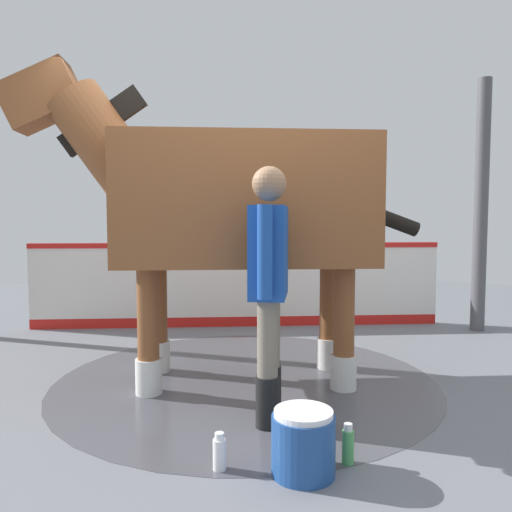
# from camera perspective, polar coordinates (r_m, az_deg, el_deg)

# --- Properties ---
(ground_plane) EXTENTS (16.00, 16.00, 0.02)m
(ground_plane) POSITION_cam_1_polar(r_m,az_deg,el_deg) (3.80, 0.45, -15.99)
(ground_plane) COLOR slate
(wet_patch) EXTENTS (3.08, 3.08, 0.00)m
(wet_patch) POSITION_cam_1_polar(r_m,az_deg,el_deg) (4.10, -1.20, -14.30)
(wet_patch) COLOR #4C4C54
(wet_patch) RESTS_ON ground
(barrier_wall) EXTENTS (3.75, 3.44, 1.03)m
(barrier_wall) POSITION_cam_1_polar(r_m,az_deg,el_deg) (6.01, -2.14, -3.76)
(barrier_wall) COLOR white
(barrier_wall) RESTS_ON ground
(roof_post_far) EXTENTS (0.16, 0.16, 2.94)m
(roof_post_far) POSITION_cam_1_polar(r_m,az_deg,el_deg) (6.30, 24.89, 5.31)
(roof_post_far) COLOR #4C4C51
(roof_post_far) RESTS_ON ground
(horse) EXTENTS (2.57, 2.39, 2.53)m
(horse) POSITION_cam_1_polar(r_m,az_deg,el_deg) (3.89, -2.91, 6.13)
(horse) COLOR brown
(horse) RESTS_ON ground
(handler) EXTENTS (0.44, 0.58, 1.64)m
(handler) POSITION_cam_1_polar(r_m,az_deg,el_deg) (3.10, 1.54, -2.42)
(handler) COLOR black
(handler) RESTS_ON ground
(wash_bucket) EXTENTS (0.33, 0.33, 0.34)m
(wash_bucket) POSITION_cam_1_polar(r_m,az_deg,el_deg) (2.67, 5.57, -20.95)
(wash_bucket) COLOR #1E478C
(wash_bucket) RESTS_ON ground
(bottle_shampoo) EXTENTS (0.07, 0.07, 0.20)m
(bottle_shampoo) POSITION_cam_1_polar(r_m,az_deg,el_deg) (2.73, -4.31, -22.04)
(bottle_shampoo) COLOR white
(bottle_shampoo) RESTS_ON ground
(bottle_spray) EXTENTS (0.06, 0.06, 0.22)m
(bottle_spray) POSITION_cam_1_polar(r_m,az_deg,el_deg) (2.82, 10.74, -20.99)
(bottle_spray) COLOR #4CA559
(bottle_spray) RESTS_ON ground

